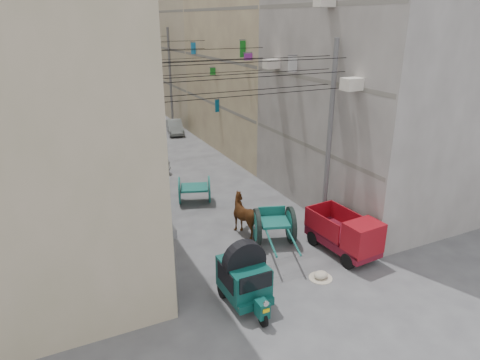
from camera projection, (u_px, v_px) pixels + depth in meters
ground at (343, 340)px, 12.31m from camera, size 140.00×140.00×0.00m
building_row_left at (12, 47)px, 35.56m from camera, size 8.00×62.00×14.00m
building_row_right at (194, 42)px, 42.02m from camera, size 8.00×62.00×14.00m
end_cap_building at (74, 33)px, 65.66m from camera, size 22.00×10.00×13.00m
shutters_left at (127, 191)px, 18.94m from camera, size 0.18×14.40×2.88m
signboards at (147, 100)px, 29.35m from camera, size 8.22×40.52×5.67m
ac_units at (312, 50)px, 17.61m from camera, size 0.70×6.55×3.35m
utility_poles at (166, 103)px, 25.22m from camera, size 7.40×22.20×8.00m
overhead_cables at (177, 58)px, 22.05m from camera, size 7.40×22.52×1.12m
auto_rickshaw at (244, 276)px, 13.56m from camera, size 1.39×2.43×1.70m
tonga_cart at (274, 225)px, 17.38m from camera, size 2.24×3.57×1.51m
mini_truck at (349, 237)px, 16.34m from camera, size 1.58×3.14×1.72m
second_cart at (194, 189)px, 21.22m from camera, size 1.91×1.80×1.37m
feed_sack at (321, 275)px, 15.18m from camera, size 0.52×0.42×0.26m
horse at (248, 216)px, 18.09m from camera, size 1.39×2.15×1.68m
distant_car_white at (143, 159)px, 26.02m from camera, size 2.75×4.12×1.30m
distant_car_grey at (175, 127)px, 34.21m from camera, size 1.71×3.38×1.06m
distant_car_green at (101, 102)px, 43.70m from camera, size 2.82×4.56×1.23m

